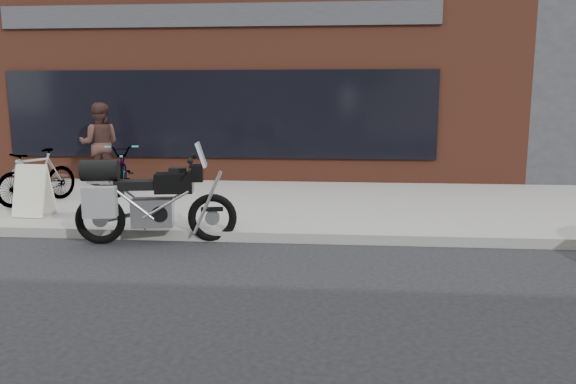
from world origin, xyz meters
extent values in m
plane|color=black|center=(0.00, 0.00, 0.00)|extent=(120.00, 120.00, 0.00)
cube|color=gray|center=(0.00, 7.00, 0.07)|extent=(44.00, 6.00, 0.15)
cube|color=#5E2C1E|center=(-2.00, 14.00, 2.25)|extent=(14.00, 10.00, 4.50)
cube|color=black|center=(-2.00, 8.97, 1.70)|extent=(10.00, 0.08, 2.00)
cube|color=#2C2D32|center=(-2.00, 8.97, 3.90)|extent=(10.00, 0.08, 0.50)
torus|color=black|center=(-2.61, 3.76, 0.35)|extent=(0.73, 0.24, 0.72)
torus|color=black|center=(-1.03, 4.04, 0.35)|extent=(0.73, 0.24, 0.72)
cube|color=#B7B7BC|center=(-1.88, 3.89, 0.45)|extent=(0.63, 0.42, 0.41)
cube|color=black|center=(-1.56, 3.95, 0.88)|extent=(0.59, 0.43, 0.28)
cube|color=black|center=(-2.09, 3.85, 0.86)|extent=(0.63, 0.39, 0.13)
cube|color=black|center=(-2.46, 3.79, 0.77)|extent=(0.36, 0.29, 0.15)
cube|color=black|center=(-1.24, 4.00, 1.02)|extent=(0.23, 0.29, 0.24)
cube|color=silver|center=(-1.17, 4.01, 1.28)|extent=(0.21, 0.34, 0.36)
cylinder|color=black|center=(-1.32, 3.99, 1.09)|extent=(0.16, 0.74, 0.03)
cube|color=#B7B7BC|center=(-2.58, 3.77, 0.92)|extent=(0.35, 0.37, 0.03)
cube|color=slate|center=(-2.49, 3.50, 0.66)|extent=(0.48, 0.27, 0.43)
cylinder|color=black|center=(-2.58, 3.77, 1.07)|extent=(0.56, 0.38, 0.30)
cylinder|color=#B7B7BC|center=(-2.33, 3.99, 0.37)|extent=(0.60, 0.19, 0.21)
imported|color=gray|center=(-3.70, 7.46, 0.64)|extent=(1.27, 1.99, 0.99)
imported|color=gray|center=(-4.73, 5.91, 0.65)|extent=(1.12, 1.71, 1.00)
cube|color=beige|center=(-4.23, 4.76, 0.58)|extent=(0.55, 0.30, 0.86)
cube|color=beige|center=(-4.22, 4.99, 0.58)|extent=(0.55, 0.30, 0.86)
cylinder|color=black|center=(-5.00, 6.89, 0.32)|extent=(0.06, 0.06, 0.33)
cylinder|color=#503225|center=(-5.00, 6.89, 0.50)|extent=(0.65, 0.65, 0.04)
imported|color=#422723|center=(-4.50, 8.20, 1.06)|extent=(1.03, 0.89, 1.83)
camera|label=1|loc=(0.78, -3.87, 2.11)|focal=35.00mm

